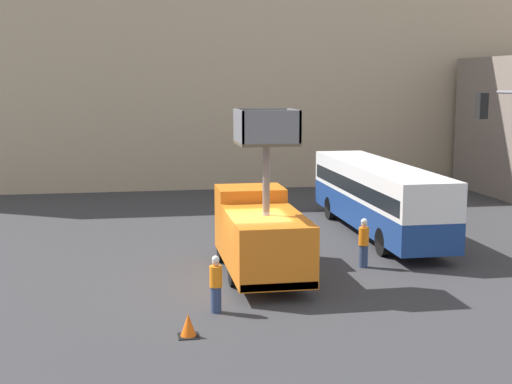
{
  "coord_description": "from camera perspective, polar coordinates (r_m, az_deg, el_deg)",
  "views": [
    {
      "loc": [
        -3.74,
        -23.08,
        6.85
      ],
      "look_at": [
        0.56,
        1.94,
        2.87
      ],
      "focal_mm": 50.0,
      "sensor_mm": 36.0,
      "label": 1
    }
  ],
  "objects": [
    {
      "name": "road_worker_directing",
      "position": [
        26.64,
        8.61,
        -4.05
      ],
      "size": [
        0.38,
        0.38,
        1.84
      ],
      "rotation": [
        0.0,
        0.0,
        1.48
      ],
      "color": "navy",
      "rests_on": "ground_plane"
    },
    {
      "name": "utility_truck",
      "position": [
        25.09,
        0.34,
        -3.23
      ],
      "size": [
        2.5,
        6.61,
        5.92
      ],
      "color": "orange",
      "rests_on": "ground_plane"
    },
    {
      "name": "building_backdrop_far",
      "position": [
        49.8,
        -5.56,
        12.17
      ],
      "size": [
        44.0,
        10.0,
        19.44
      ],
      "color": "tan",
      "rests_on": "ground_plane"
    },
    {
      "name": "traffic_cone_near_truck",
      "position": [
        19.64,
        -5.44,
        -10.62
      ],
      "size": [
        0.56,
        0.56,
        0.64
      ],
      "color": "black",
      "rests_on": "ground_plane"
    },
    {
      "name": "ground_plane",
      "position": [
        24.36,
        -0.53,
        -7.42
      ],
      "size": [
        120.0,
        120.0,
        0.0
      ],
      "primitive_type": "plane",
      "color": "#333335"
    },
    {
      "name": "city_bus",
      "position": [
        32.24,
        9.67,
        -0.09
      ],
      "size": [
        2.48,
        12.37,
        3.17
      ],
      "rotation": [
        0.0,
        0.0,
        1.68
      ],
      "color": "navy",
      "rests_on": "ground_plane"
    },
    {
      "name": "road_worker_near_truck",
      "position": [
        21.35,
        -3.23,
        -7.39
      ],
      "size": [
        0.38,
        0.38,
        1.74
      ],
      "rotation": [
        0.0,
        0.0,
        5.17
      ],
      "color": "navy",
      "rests_on": "ground_plane"
    }
  ]
}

